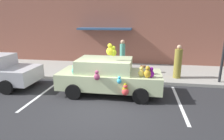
# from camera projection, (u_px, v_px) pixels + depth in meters

# --- Properties ---
(ground_plane) EXTENTS (60.00, 60.00, 0.00)m
(ground_plane) POSITION_uv_depth(u_px,v_px,m) (100.00, 108.00, 7.03)
(ground_plane) COLOR #262628
(sidewalk) EXTENTS (24.00, 4.00, 0.15)m
(sidewalk) POSITION_uv_depth(u_px,v_px,m) (118.00, 71.00, 11.78)
(sidewalk) COLOR gray
(sidewalk) RESTS_ON ground
(storefront_building) EXTENTS (24.00, 1.25, 6.40)m
(storefront_building) POSITION_uv_depth(u_px,v_px,m) (122.00, 19.00, 13.02)
(storefront_building) COLOR brown
(storefront_building) RESTS_ON ground
(parking_stripe_front) EXTENTS (0.12, 3.60, 0.01)m
(parking_stripe_front) POSITION_uv_depth(u_px,v_px,m) (179.00, 102.00, 7.52)
(parking_stripe_front) COLOR silver
(parking_stripe_front) RESTS_ON ground
(parking_stripe_rear) EXTENTS (0.12, 3.60, 0.01)m
(parking_stripe_rear) POSITION_uv_depth(u_px,v_px,m) (42.00, 94.00, 8.42)
(parking_stripe_rear) COLOR silver
(parking_stripe_rear) RESTS_ON ground
(plush_covered_car) EXTENTS (4.38, 2.10, 2.24)m
(plush_covered_car) POSITION_uv_depth(u_px,v_px,m) (109.00, 76.00, 8.28)
(plush_covered_car) COLOR #BCCA98
(plush_covered_car) RESTS_ON ground
(teddy_bear_on_sidewalk) EXTENTS (0.38, 0.32, 0.73)m
(teddy_bear_on_sidewalk) POSITION_uv_depth(u_px,v_px,m) (143.00, 72.00, 9.97)
(teddy_bear_on_sidewalk) COLOR brown
(teddy_bear_on_sidewalk) RESTS_ON sidewalk
(pedestrian_near_shopfront) EXTENTS (0.30, 0.30, 1.91)m
(pedestrian_near_shopfront) POSITION_uv_depth(u_px,v_px,m) (122.00, 57.00, 10.95)
(pedestrian_near_shopfront) COLOR #509F8A
(pedestrian_near_shopfront) RESTS_ON sidewalk
(pedestrian_walking_past) EXTENTS (0.39, 0.39, 1.76)m
(pedestrian_walking_past) POSITION_uv_depth(u_px,v_px,m) (178.00, 63.00, 9.99)
(pedestrian_walking_past) COLOR olive
(pedestrian_walking_past) RESTS_ON sidewalk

